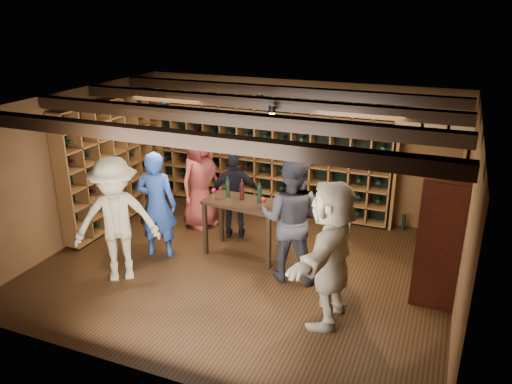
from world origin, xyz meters
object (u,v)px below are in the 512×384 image
at_px(guest_beige, 331,253).
at_px(man_grey_suit, 291,219).
at_px(guest_red_floral, 200,180).
at_px(guest_khaki, 116,220).
at_px(man_blue_shirt, 157,205).
at_px(display_cabinet, 438,242).
at_px(guest_woman_black, 235,196).
at_px(tasting_table, 243,208).

bearing_deg(guest_beige, man_grey_suit, -133.42).
distance_m(guest_red_floral, guest_beige, 3.43).
xyz_separation_m(guest_khaki, guest_beige, (3.05, 0.14, 0.02)).
bearing_deg(man_blue_shirt, guest_beige, 151.35).
distance_m(display_cabinet, guest_beige, 1.55).
height_order(man_blue_shirt, guest_woman_black, man_blue_shirt).
bearing_deg(display_cabinet, guest_red_floral, 166.57).
height_order(man_blue_shirt, tasting_table, man_blue_shirt).
xyz_separation_m(guest_woman_black, guest_beige, (2.07, -1.75, 0.19)).
bearing_deg(guest_khaki, tasting_table, 10.48).
xyz_separation_m(display_cabinet, guest_beige, (-1.20, -0.98, 0.08)).
bearing_deg(guest_woman_black, man_blue_shirt, 30.29).
height_order(display_cabinet, man_blue_shirt, display_cabinet).
bearing_deg(guest_khaki, man_grey_suit, -11.50).
xyz_separation_m(man_blue_shirt, guest_beige, (2.92, -0.70, 0.08)).
height_order(man_grey_suit, guest_khaki, man_grey_suit).
relative_size(guest_khaki, tasting_table, 1.47).
height_order(man_blue_shirt, guest_beige, guest_beige).
bearing_deg(man_grey_suit, guest_red_floral, -34.18).
bearing_deg(tasting_table, guest_khaki, -130.77).
xyz_separation_m(guest_red_floral, guest_khaki, (-0.22, -2.08, 0.05)).
xyz_separation_m(guest_red_floral, guest_woman_black, (0.76, -0.19, -0.12)).
xyz_separation_m(display_cabinet, guest_woman_black, (-3.27, 0.77, -0.11)).
bearing_deg(display_cabinet, man_grey_suit, -175.17).
distance_m(display_cabinet, man_blue_shirt, 4.13).
xyz_separation_m(man_grey_suit, guest_red_floral, (-2.05, 1.13, -0.05)).
bearing_deg(man_blue_shirt, display_cabinet, 168.71).
distance_m(display_cabinet, tasting_table, 2.89).
bearing_deg(guest_red_floral, man_grey_suit, -100.89).
bearing_deg(guest_woman_black, display_cabinet, 146.15).
distance_m(display_cabinet, guest_khaki, 4.39).
height_order(guest_khaki, guest_beige, guest_beige).
bearing_deg(man_blue_shirt, guest_khaki, 66.39).
distance_m(guest_red_floral, guest_khaki, 2.09).
xyz_separation_m(man_grey_suit, guest_woman_black, (-1.29, 0.94, -0.17)).
bearing_deg(guest_khaki, man_blue_shirt, 47.35).
xyz_separation_m(man_grey_suit, guest_beige, (0.78, -0.81, 0.02)).
xyz_separation_m(man_blue_shirt, man_grey_suit, (2.15, 0.11, 0.07)).
xyz_separation_m(man_grey_suit, guest_khaki, (-2.27, -0.95, -0.00)).
bearing_deg(man_blue_shirt, guest_woman_black, -144.35).
distance_m(man_blue_shirt, guest_red_floral, 1.24).
distance_m(man_grey_suit, tasting_table, 1.00).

